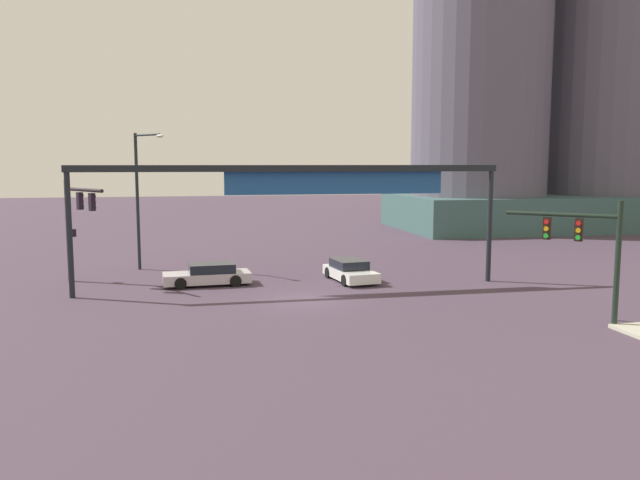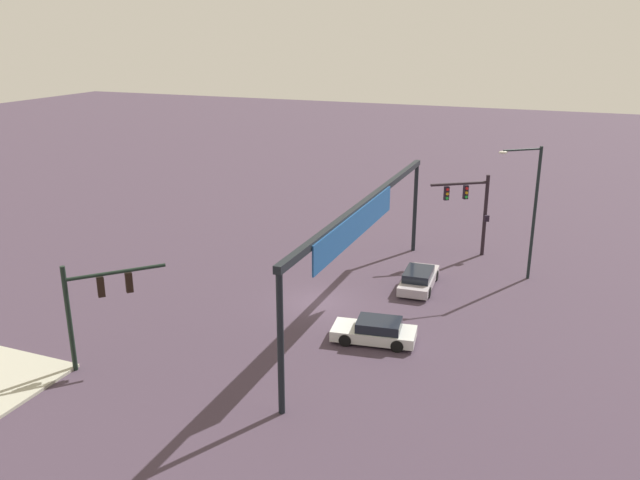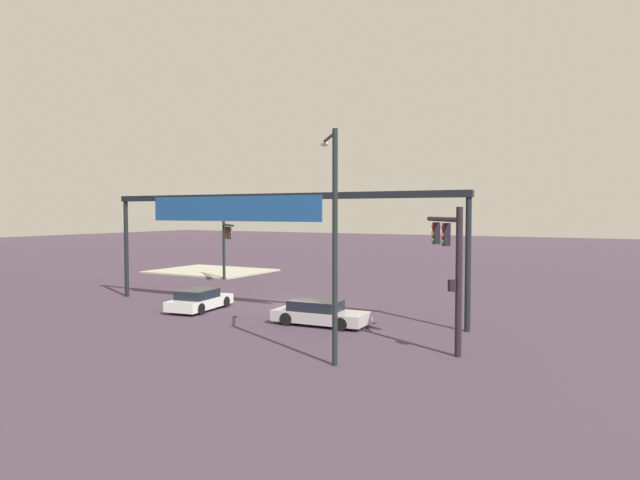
{
  "view_description": "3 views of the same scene",
  "coord_description": "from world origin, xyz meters",
  "px_view_note": "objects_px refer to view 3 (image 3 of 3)",
  "views": [
    {
      "loc": [
        -5.43,
        -30.36,
        6.72
      ],
      "look_at": [
        0.91,
        0.33,
        2.94
      ],
      "focal_mm": 35.69,
      "sensor_mm": 36.0,
      "label": 1
    },
    {
      "loc": [
        32.66,
        13.18,
        15.42
      ],
      "look_at": [
        -1.46,
        -0.48,
        3.36
      ],
      "focal_mm": 36.38,
      "sensor_mm": 36.0,
      "label": 2
    },
    {
      "loc": [
        -18.12,
        29.3,
        5.61
      ],
      "look_at": [
        -0.45,
        -2.35,
        3.81
      ],
      "focal_mm": 31.89,
      "sensor_mm": 36.0,
      "label": 3
    }
  ],
  "objects_px": {
    "streetlamp_curved_arm": "(333,228)",
    "sedan_car_waiting_far": "(319,313)",
    "traffic_signal_opposite_side": "(451,257)",
    "sedan_car_approaching": "(199,300)",
    "traffic_signal_near_corner": "(226,238)"
  },
  "relations": [
    {
      "from": "traffic_signal_near_corner",
      "to": "sedan_car_waiting_far",
      "type": "height_order",
      "value": "traffic_signal_near_corner"
    },
    {
      "from": "streetlamp_curved_arm",
      "to": "sedan_car_waiting_far",
      "type": "relative_size",
      "value": 1.77
    },
    {
      "from": "streetlamp_curved_arm",
      "to": "sedan_car_waiting_far",
      "type": "xyz_separation_m",
      "value": [
        3.92,
        -5.94,
        -4.44
      ]
    },
    {
      "from": "traffic_signal_opposite_side",
      "to": "sedan_car_waiting_far",
      "type": "xyz_separation_m",
      "value": [
        7.15,
        -1.98,
        -3.23
      ]
    },
    {
      "from": "sedan_car_approaching",
      "to": "sedan_car_waiting_far",
      "type": "relative_size",
      "value": 0.92
    },
    {
      "from": "streetlamp_curved_arm",
      "to": "traffic_signal_near_corner",
      "type": "bearing_deg",
      "value": 9.87
    },
    {
      "from": "traffic_signal_opposite_side",
      "to": "sedan_car_waiting_far",
      "type": "relative_size",
      "value": 1.19
    },
    {
      "from": "traffic_signal_near_corner",
      "to": "sedan_car_approaching",
      "type": "xyz_separation_m",
      "value": [
        -7.23,
        11.52,
        -2.89
      ]
    },
    {
      "from": "sedan_car_approaching",
      "to": "sedan_car_waiting_far",
      "type": "xyz_separation_m",
      "value": [
        -8.04,
        0.34,
        0.0
      ]
    },
    {
      "from": "traffic_signal_opposite_side",
      "to": "streetlamp_curved_arm",
      "type": "bearing_deg",
      "value": 106.51
    },
    {
      "from": "traffic_signal_near_corner",
      "to": "traffic_signal_opposite_side",
      "type": "bearing_deg",
      "value": 10.95
    },
    {
      "from": "streetlamp_curved_arm",
      "to": "sedan_car_approaching",
      "type": "xyz_separation_m",
      "value": [
        11.96,
        -6.28,
        -4.44
      ]
    },
    {
      "from": "traffic_signal_opposite_side",
      "to": "sedan_car_approaching",
      "type": "distance_m",
      "value": 15.71
    },
    {
      "from": "traffic_signal_opposite_side",
      "to": "streetlamp_curved_arm",
      "type": "distance_m",
      "value": 5.26
    },
    {
      "from": "sedan_car_approaching",
      "to": "sedan_car_waiting_far",
      "type": "distance_m",
      "value": 8.05
    }
  ]
}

